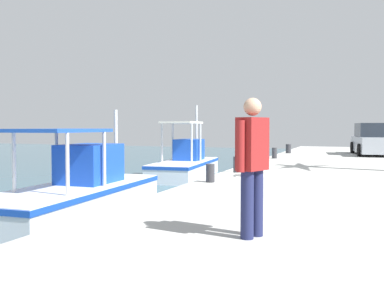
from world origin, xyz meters
name	(u,v)px	position (x,y,z in m)	size (l,w,h in m)	color
fishing_boat_second	(77,191)	(-4.38, 2.57, 0.58)	(5.72, 2.33, 2.66)	white
fishing_boat_third	(185,164)	(3.80, 3.08, 0.57)	(5.38, 2.38, 3.20)	white
pelican	(254,162)	(-1.48, -1.18, 1.20)	(0.95, 0.61, 0.82)	tan
fisherman_standing	(252,161)	(-7.80, -2.63, 1.74)	(0.55, 0.37, 1.72)	#1E234C
parked_car	(374,140)	(9.64, -4.59, 1.52)	(4.29, 2.28, 1.57)	black
mooring_bollard_nearest	(210,173)	(-3.09, -0.45, 1.03)	(0.22, 0.22, 0.45)	#333338
mooring_bollard_second	(237,164)	(-0.65, -0.45, 1.04)	(0.22, 0.22, 0.48)	#333338
mooring_bollard_third	(274,153)	(5.44, -0.45, 1.03)	(0.22, 0.22, 0.47)	#333338
mooring_bollard_fourth	(288,149)	(9.40, -0.45, 1.04)	(0.27, 0.27, 0.48)	#333338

